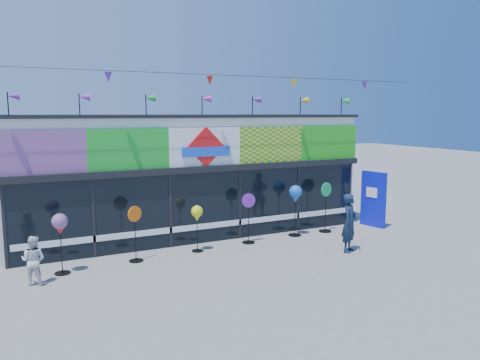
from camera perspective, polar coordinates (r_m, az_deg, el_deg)
ground at (r=12.38m, az=2.02°, el=-11.43°), size 80.00×80.00×0.00m
kite_shop at (r=17.25m, az=-7.39°, el=1.08°), size 16.00×5.70×5.31m
blue_sign at (r=17.88m, az=15.94°, el=-2.24°), size 0.34×1.03×2.03m
spinner_0 at (r=12.93m, az=-21.10°, el=-5.22°), size 0.41×0.41×1.60m
spinner_1 at (r=13.50m, az=-12.65°, el=-6.24°), size 0.42×0.41×1.59m
spinner_2 at (r=14.11m, az=-5.26°, el=-4.24°), size 0.36×0.36×1.41m
spinner_3 at (r=15.02m, az=1.05°, el=-4.52°), size 0.45×0.41×1.62m
spinner_4 at (r=15.91m, az=6.77°, el=-1.87°), size 0.44×0.44×1.74m
spinner_5 at (r=16.69m, az=10.42°, el=-3.12°), size 0.49×0.45×1.75m
adult_man at (r=14.46m, az=13.22°, el=-5.11°), size 0.77×0.71×1.77m
child at (r=12.57m, az=-23.89°, el=-8.93°), size 0.68×0.58×1.22m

